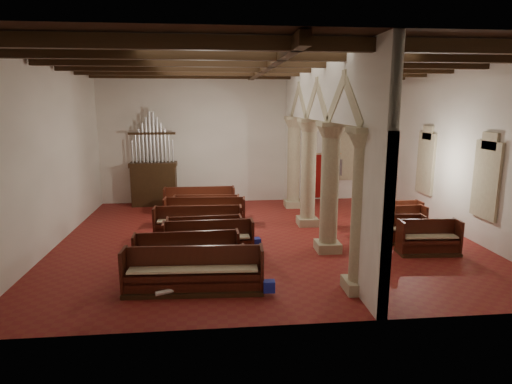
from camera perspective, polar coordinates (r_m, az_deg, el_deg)
The scene contains 33 objects.
floor at distance 15.02m, azimuth 1.31°, elevation -6.16°, with size 14.00×14.00×0.00m, color maroon.
ceiling at distance 14.38m, azimuth 1.43°, elevation 17.25°, with size 14.00×14.00×0.00m, color black.
wall_back at distance 20.34m, azimuth -0.73°, elevation 7.14°, with size 14.00×0.02×6.00m, color white.
wall_front at distance 8.53m, azimuth 6.33°, elevation 0.82°, with size 14.00×0.02×6.00m, color white.
wall_left at distance 15.21m, azimuth -25.89°, elevation 4.46°, with size 0.02×12.00×6.00m, color white.
wall_right at distance 16.76m, azimuth 25.95°, elevation 5.02°, with size 0.02×12.00×6.00m, color white.
ceiling_beams at distance 14.36m, azimuth 1.42°, elevation 16.54°, with size 13.80×11.80×0.30m, color #321F10, non-canonical shape.
arcade at distance 14.67m, azimuth 8.43°, elevation 7.49°, with size 0.90×11.90×6.00m.
window_right_a at distance 15.60m, azimuth 28.48°, elevation 1.40°, with size 0.03×1.00×2.20m, color #377C61.
window_right_b at distance 19.00m, azimuth 21.78°, elevation 3.57°, with size 0.03×1.00×2.20m, color #377C61.
window_back at distance 21.42m, azimuth 12.78°, elevation 4.93°, with size 1.00×0.03×2.20m, color #377C61.
pipe_organ at distance 20.14m, azimuth -13.46°, elevation 2.11°, with size 2.10×0.85×4.40m.
lectern at distance 18.91m, azimuth -11.27°, elevation -1.19°, with size 0.49×0.50×1.13m.
dossal_curtain at distance 21.07m, azimuth 8.83°, elevation 2.14°, with size 1.80×0.07×2.17m.
processional_banner at distance 20.89m, azimuth 10.65°, elevation 0.89°, with size 0.47×0.60×2.19m.
hymnal_box_a at distance 10.67m, azimuth 1.76°, elevation -12.44°, with size 0.28×0.23×0.28m, color #163B9A.
hymnal_box_b at distance 12.26m, azimuth -5.27°, elevation -9.06°, with size 0.34×0.27×0.34m, color navy.
hymnal_box_c at distance 13.68m, azimuth -0.11°, elevation -6.83°, with size 0.32×0.26×0.32m, color navy.
tube_heater_a at distance 11.38m, azimuth -8.35°, elevation -11.40°, with size 0.10×0.10×1.01m, color silver.
tube_heater_b at distance 10.87m, azimuth -10.33°, elevation -12.62°, with size 0.11×0.11×1.12m, color white.
nave_pew_0 at distance 10.90m, azimuth -8.32°, elevation -11.25°, with size 3.48×0.92×1.14m.
nave_pew_1 at distance 11.45m, azimuth -8.39°, elevation -10.43°, with size 2.72×0.65×0.95m.
nave_pew_2 at distance 12.53m, azimuth -9.16°, elevation -8.39°, with size 3.01×0.79×1.01m.
nave_pew_3 at distance 13.31m, azimuth -6.33°, elevation -6.97°, with size 2.78×0.81×1.09m.
nave_pew_4 at distance 14.26m, azimuth -6.87°, elevation -5.87°, with size 2.49×0.77×0.97m.
nave_pew_5 at distance 15.34m, azimuth -7.71°, elevation -4.54°, with size 3.11×0.78×1.06m.
nave_pew_6 at distance 16.61m, azimuth -6.84°, elevation -3.23°, with size 3.14×0.93×1.07m.
nave_pew_7 at distance 17.30m, azimuth -6.60°, elevation -2.69°, with size 2.67×0.85×1.01m.
nave_pew_8 at distance 18.33m, azimuth -7.52°, elevation -1.75°, with size 2.98×0.80×1.15m.
aisle_pew_0 at distance 14.42m, azimuth 22.00°, elevation -6.28°, with size 1.91×0.83×1.08m.
aisle_pew_1 at distance 15.16m, azimuth 18.12°, elevation -5.31°, with size 1.90×0.75×0.96m.
aisle_pew_2 at distance 16.19m, azimuth 18.63°, elevation -4.20°, with size 1.87×0.80×1.02m.
aisle_pew_3 at distance 16.89m, azimuth 17.88°, elevation -3.50°, with size 2.07×0.73×1.03m.
Camera 1 is at (-1.77, -14.20, 4.59)m, focal length 30.00 mm.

